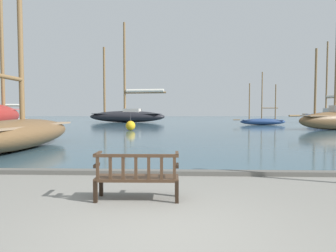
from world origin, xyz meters
TOP-DOWN VIEW (x-y plane):
  - ground_plane at (0.00, 0.00)m, footprint 160.00×160.00m
  - harbor_water at (0.00, 44.00)m, footprint 100.00×80.00m
  - quay_edge_kerb at (0.00, 3.85)m, footprint 40.00×0.30m
  - park_bench at (-0.57, 1.55)m, footprint 1.61×0.55m
  - sailboat_nearest_starboard at (-6.60, 8.42)m, footprint 2.17×8.62m
  - sailboat_distant_harbor at (19.80, 36.16)m, footprint 3.94×8.35m
  - sailboat_mid_port at (-7.05, 37.57)m, footprint 11.11×4.37m
  - sailboat_far_port at (9.87, 30.63)m, footprint 6.01×1.36m
  - sailboat_nearest_port at (-20.61, 31.08)m, footprint 5.38×2.53m
  - channel_buoy at (-3.80, 20.56)m, footprint 0.79×0.79m

SIDE VIEW (x-z plane):
  - ground_plane at x=0.00m, z-range 0.00..0.00m
  - harbor_water at x=0.00m, z-range 0.00..0.08m
  - quay_edge_kerb at x=0.00m, z-range 0.00..0.12m
  - park_bench at x=-0.57m, z-range 0.01..0.93m
  - channel_buoy at x=-3.80m, z-range -0.27..1.23m
  - sailboat_far_port at x=9.87m, z-range -2.47..3.60m
  - sailboat_nearest_port at x=-20.61m, z-range -2.85..4.18m
  - sailboat_nearest_starboard at x=-6.60m, z-range -4.20..5.85m
  - sailboat_distant_harbor at x=19.80m, z-range -4.32..6.39m
  - sailboat_mid_port at x=-7.05m, z-range -5.70..8.15m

